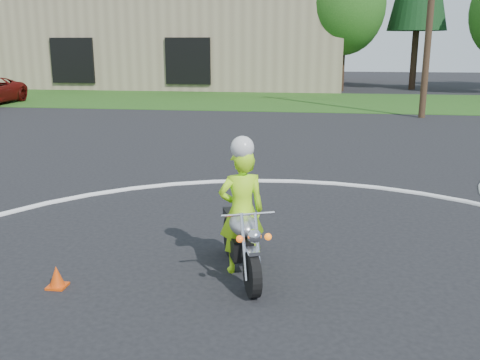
# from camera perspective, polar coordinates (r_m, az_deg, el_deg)

# --- Properties ---
(grass_strip) EXTENTS (120.00, 10.00, 0.02)m
(grass_strip) POSITION_cam_1_polar(r_m,az_deg,el_deg) (30.25, 7.31, 8.34)
(grass_strip) COLOR #1E4714
(grass_strip) RESTS_ON ground
(course_markings) EXTENTS (19.05, 19.05, 0.12)m
(course_markings) POSITION_cam_1_polar(r_m,az_deg,el_deg) (8.25, 19.71, -8.85)
(course_markings) COLOR silver
(course_markings) RESTS_ON ground
(primary_motorcycle) EXTENTS (0.89, 1.91, 1.05)m
(primary_motorcycle) POSITION_cam_1_polar(r_m,az_deg,el_deg) (7.40, 0.15, -6.46)
(primary_motorcycle) COLOR black
(primary_motorcycle) RESTS_ON ground
(rider_primary_grp) EXTENTS (0.75, 0.62, 1.95)m
(rider_primary_grp) POSITION_cam_1_polar(r_m,az_deg,el_deg) (7.38, 0.17, -2.96)
(rider_primary_grp) COLOR #AFFB1A
(rider_primary_grp) RESTS_ON ground
(warehouse) EXTENTS (41.00, 17.00, 8.30)m
(warehouse) POSITION_cam_1_polar(r_m,az_deg,el_deg) (46.87, -15.61, 15.13)
(warehouse) COLOR tan
(warehouse) RESTS_ON ground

